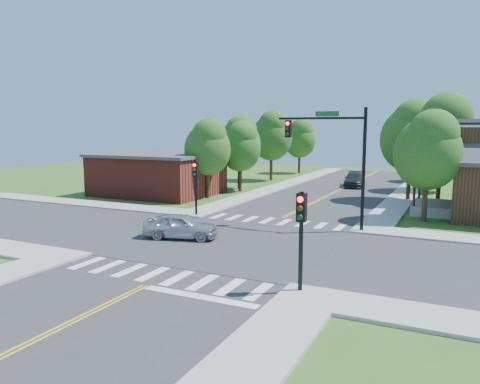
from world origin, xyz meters
The scene contains 25 objects.
ground centered at (0.00, 0.00, 0.00)m, with size 100.00×100.00×0.00m, color #3A591B.
road_ns centered at (0.00, 0.00, 0.02)m, with size 10.00×90.00×0.04m, color #2D2D30.
road_ew centered at (0.00, 0.00, 0.03)m, with size 90.00×10.00×0.04m, color #2D2D30.
intersection_patch centered at (0.00, 0.00, 0.00)m, with size 10.20×10.20×0.06m, color #2D2D30.
sidewalk_nw centered at (-15.82, 15.82, 0.07)m, with size 40.00×40.00×0.14m.
crosswalk_north centered at (0.00, 6.20, 0.05)m, with size 8.85×2.00×0.01m.
crosswalk_south centered at (0.00, -6.20, 0.05)m, with size 8.85×2.00×0.01m.
centerline centered at (0.00, 0.00, 0.05)m, with size 0.30×90.00×0.01m.
stop_bar centered at (2.50, -7.60, 0.00)m, with size 4.60×0.45×0.09m, color white.
signal_mast_ne centered at (3.91, 5.59, 4.85)m, with size 5.30×0.42×7.20m.
signal_pole_se centered at (5.60, -5.62, 2.66)m, with size 0.34×0.42×3.80m.
signal_pole_nw centered at (-5.60, 5.58, 2.66)m, with size 0.34×0.42×3.80m.
building_nw centered at (-14.20, 13.20, 1.88)m, with size 10.40×8.40×3.73m.
tree_e_a centered at (8.69, 10.55, 4.73)m, with size 4.24×4.03×7.22m.
tree_e_b centered at (9.13, 18.07, 5.72)m, with size 5.14×4.88×8.73m.
tree_e_c centered at (8.80, 26.37, 5.74)m, with size 5.15×4.89×8.76m.
tree_e_d centered at (8.69, 34.90, 5.16)m, with size 4.64×4.41×7.88m.
tree_w_a centered at (-8.98, 13.25, 4.48)m, with size 4.02×3.82×6.84m.
tree_w_b centered at (-9.15, 19.82, 4.74)m, with size 4.26×4.04×7.23m.
tree_w_c centered at (-9.03, 27.90, 5.22)m, with size 4.69×4.46×7.97m.
tree_w_d centered at (-8.84, 37.37, 4.69)m, with size 4.21×4.00×7.16m.
tree_house centered at (6.78, 19.07, 5.47)m, with size 4.91×4.67×8.35m.
tree_bldg centered at (-8.26, 18.20, 4.37)m, with size 3.93×3.73×6.67m.
car_silver centered at (-2.98, -0.35, 0.70)m, with size 4.38×2.65×1.39m, color silver.
car_dgrey centered at (0.76, 26.27, 0.72)m, with size 2.88×5.24×1.44m, color #282A2D.
Camera 1 is at (10.80, -21.49, 6.11)m, focal length 35.00 mm.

